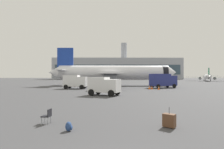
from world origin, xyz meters
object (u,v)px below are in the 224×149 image
at_px(airplane_taxiing, 207,77).
at_px(safety_cone_outer, 90,92).
at_px(fuel_truck, 163,80).
at_px(traveller_backpack, 69,127).
at_px(airplane_at_gate, 113,72).
at_px(gate_chair, 47,115).
at_px(safety_cone_mid, 152,88).
at_px(cargo_van, 104,85).
at_px(service_truck, 75,81).
at_px(safety_cone_far, 159,88).
at_px(safety_cone_near, 149,87).
at_px(rolling_suitcase, 169,120).

relative_size(airplane_taxiing, safety_cone_outer, 29.01).
bearing_deg(fuel_truck, traveller_backpack, -114.44).
relative_size(airplane_at_gate, gate_chair, 41.41).
xyz_separation_m(airplane_taxiing, safety_cone_mid, (-40.89, -53.20, -1.88)).
bearing_deg(cargo_van, airplane_at_gate, 85.82).
relative_size(safety_cone_outer, traveller_backpack, 1.48).
distance_m(service_truck, safety_cone_far, 17.49).
xyz_separation_m(airplane_at_gate, airplane_taxiing, (48.66, 40.29, -1.45)).
distance_m(airplane_at_gate, service_truck, 14.21).
xyz_separation_m(safety_cone_mid, safety_cone_outer, (-11.54, -10.50, 0.02)).
distance_m(airplane_at_gate, safety_cone_outer, 23.94).
height_order(safety_cone_near, rolling_suitcase, rolling_suitcase).
distance_m(safety_cone_near, safety_cone_mid, 0.54).
xyz_separation_m(cargo_van, rolling_suitcase, (4.08, -15.66, -1.06)).
height_order(airplane_taxiing, safety_cone_far, airplane_taxiing).
bearing_deg(airplane_taxiing, rolling_suitcase, -120.08).
relative_size(service_truck, rolling_suitcase, 4.57).
bearing_deg(airplane_taxiing, cargo_van, -128.08).
xyz_separation_m(service_truck, safety_cone_outer, (4.58, -12.09, -1.26)).
bearing_deg(cargo_van, safety_cone_mid, 49.48).
bearing_deg(cargo_van, service_truck, 117.33).
xyz_separation_m(service_truck, safety_cone_mid, (16.11, -1.58, -1.27)).
bearing_deg(safety_cone_outer, fuel_truck, 43.95).
bearing_deg(safety_cone_outer, service_truck, 110.74).
distance_m(rolling_suitcase, traveller_backpack, 5.36).
distance_m(fuel_truck, safety_cone_near, 5.78).
bearing_deg(rolling_suitcase, airplane_at_gate, 93.34).
bearing_deg(safety_cone_near, safety_cone_far, -31.42).
bearing_deg(safety_cone_mid, traveller_backpack, -111.50).
xyz_separation_m(cargo_van, safety_cone_far, (10.66, 10.12, -1.06)).
bearing_deg(gate_chair, airplane_at_gate, 83.26).
bearing_deg(safety_cone_far, safety_cone_mid, 137.50).
height_order(airplane_taxiing, cargo_van, airplane_taxiing).
height_order(cargo_van, safety_cone_mid, cargo_van).
bearing_deg(service_truck, safety_cone_near, -5.86).
distance_m(cargo_van, safety_cone_outer, 2.38).
height_order(cargo_van, safety_cone_outer, cargo_van).
bearing_deg(safety_cone_mid, airplane_taxiing, 52.45).
distance_m(airplane_taxiing, cargo_van, 81.75).
height_order(airplane_taxiing, rolling_suitcase, airplane_taxiing).
distance_m(service_truck, gate_chair, 27.82).
height_order(safety_cone_mid, safety_cone_outer, safety_cone_outer).
height_order(airplane_taxiing, service_truck, airplane_taxiing).
relative_size(fuel_truck, rolling_suitcase, 5.86).
bearing_deg(fuel_truck, cargo_van, -130.69).
bearing_deg(safety_cone_outer, safety_cone_mid, 42.32).
height_order(safety_cone_far, traveller_backpack, safety_cone_far).
bearing_deg(traveller_backpack, service_truck, 100.42).
bearing_deg(traveller_backpack, gate_chair, 138.06).
height_order(airplane_at_gate, safety_cone_far, airplane_at_gate).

